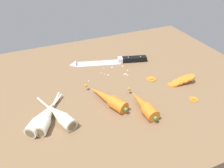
{
  "coord_description": "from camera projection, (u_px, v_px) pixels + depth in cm",
  "views": [
    {
      "loc": [
        -28.98,
        -69.18,
        51.0
      ],
      "look_at": [
        0.0,
        -2.0,
        1.5
      ],
      "focal_mm": 37.5,
      "sensor_mm": 36.0,
      "label": 1
    }
  ],
  "objects": [
    {
      "name": "whole_carrot",
      "position": [
        108.0,
        98.0,
        0.8
      ],
      "size": [
        10.26,
        19.82,
        4.2
      ],
      "color": "orange",
      "rests_on": "ground_plane"
    },
    {
      "name": "chefs_knife",
      "position": [
        107.0,
        62.0,
        1.05
      ],
      "size": [
        34.31,
        12.69,
        4.18
      ],
      "color": "silver",
      "rests_on": "ground_plane"
    },
    {
      "name": "whole_carrot_second",
      "position": [
        143.0,
        105.0,
        0.77
      ],
      "size": [
        4.57,
        18.24,
        4.2
      ],
      "color": "orange",
      "rests_on": "ground_plane"
    },
    {
      "name": "carrot_slice_stack",
      "position": [
        182.0,
        81.0,
        0.91
      ],
      "size": [
        10.84,
        4.4,
        3.72
      ],
      "color": "orange",
      "rests_on": "ground_plane"
    },
    {
      "name": "ground_plane",
      "position": [
        110.0,
        89.0,
        0.92
      ],
      "size": [
        120.0,
        90.0,
        4.0
      ],
      "primitive_type": "cube",
      "color": "brown"
    },
    {
      "name": "carrot_slice_stray_near",
      "position": [
        194.0,
        99.0,
        0.83
      ],
      "size": [
        3.11,
        3.11,
        0.7
      ],
      "color": "orange",
      "rests_on": "ground_plane"
    },
    {
      "name": "parsnip_front",
      "position": [
        47.0,
        117.0,
        0.72
      ],
      "size": [
        11.79,
        19.3,
        4.0
      ],
      "color": "silver",
      "rests_on": "ground_plane"
    },
    {
      "name": "carrot_slice_stray_mid",
      "position": [
        151.0,
        79.0,
        0.93
      ],
      "size": [
        3.71,
        3.71,
        0.7
      ],
      "color": "orange",
      "rests_on": "ground_plane"
    },
    {
      "name": "mince_crumbs",
      "position": [
        116.0,
        71.0,
        0.98
      ],
      "size": [
        18.52,
        12.84,
        0.84
      ],
      "color": "beige",
      "rests_on": "ground_plane"
    },
    {
      "name": "parsnip_mid_left",
      "position": [
        41.0,
        118.0,
        0.72
      ],
      "size": [
        14.57,
        17.51,
        4.0
      ],
      "color": "silver",
      "rests_on": "ground_plane"
    },
    {
      "name": "parsnip_mid_right",
      "position": [
        60.0,
        115.0,
        0.73
      ],
      "size": [
        9.46,
        20.03,
        4.0
      ],
      "color": "silver",
      "rests_on": "ground_plane"
    }
  ]
}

